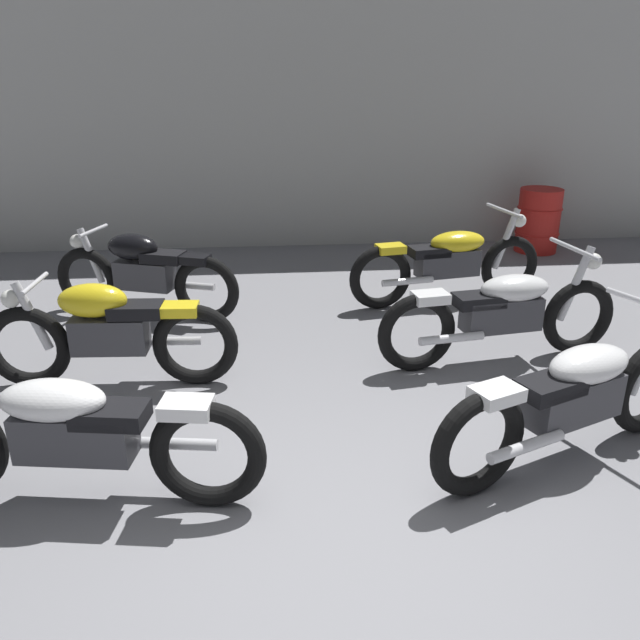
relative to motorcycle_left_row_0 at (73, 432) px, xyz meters
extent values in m
plane|color=gray|center=(1.52, -0.70, -0.45)|extent=(60.00, 60.00, 0.00)
cube|color=#B2B2AD|center=(1.52, 5.71, 1.35)|extent=(13.09, 0.24, 3.60)
torus|color=black|center=(0.75, -0.12, -0.12)|extent=(0.68, 0.21, 0.67)
cube|color=#38383D|center=(0.01, 0.00, -0.02)|extent=(0.69, 0.34, 0.28)
ellipsoid|color=white|center=(-0.09, 0.01, 0.20)|extent=(0.64, 0.41, 0.22)
cube|color=black|center=(0.23, -0.04, 0.12)|extent=(0.43, 0.30, 0.10)
cube|color=white|center=(0.66, -0.11, 0.18)|extent=(0.31, 0.24, 0.08)
cylinder|color=silver|center=(0.53, 0.05, -0.14)|extent=(0.55, 0.15, 0.07)
torus|color=black|center=(-0.75, 1.51, -0.12)|extent=(0.68, 0.15, 0.67)
torus|color=black|center=(0.55, 1.43, -0.12)|extent=(0.68, 0.15, 0.67)
cylinder|color=silver|center=(-0.67, 1.50, 0.14)|extent=(0.25, 0.08, 0.56)
cube|color=#38383D|center=(-0.10, 1.47, -0.02)|extent=(0.59, 0.27, 0.28)
ellipsoid|color=yellow|center=(-0.20, 1.47, 0.26)|extent=(0.54, 0.31, 0.26)
cube|color=black|center=(0.12, 1.46, 0.18)|extent=(0.41, 0.26, 0.10)
cube|color=yellow|center=(0.45, 1.44, 0.18)|extent=(0.29, 0.22, 0.08)
cylinder|color=silver|center=(-0.61, 1.50, 0.40)|extent=(0.06, 0.48, 0.04)
sphere|color=white|center=(-0.81, 1.51, 0.28)|extent=(0.14, 0.14, 0.14)
cylinder|color=silver|center=(0.31, 1.57, -0.14)|extent=(0.55, 0.10, 0.07)
torus|color=black|center=(-0.69, 3.20, -0.12)|extent=(0.67, 0.32, 0.67)
torus|color=black|center=(0.54, 2.78, -0.12)|extent=(0.67, 0.32, 0.67)
cylinder|color=silver|center=(-0.61, 3.17, 0.14)|extent=(0.25, 0.14, 0.56)
cube|color=#38383D|center=(-0.07, 2.99, -0.02)|extent=(0.62, 0.41, 0.28)
ellipsoid|color=black|center=(-0.17, 3.02, 0.26)|extent=(0.58, 0.43, 0.26)
cube|color=black|center=(0.13, 2.92, 0.18)|extent=(0.46, 0.36, 0.10)
cube|color=black|center=(0.45, 2.81, 0.18)|extent=(0.33, 0.28, 0.08)
cylinder|color=silver|center=(-0.56, 3.15, 0.40)|extent=(0.19, 0.47, 0.04)
sphere|color=white|center=(-0.75, 3.22, 0.28)|extent=(0.14, 0.14, 0.14)
cylinder|color=silver|center=(0.35, 2.98, -0.14)|extent=(0.54, 0.24, 0.07)
torus|color=black|center=(2.30, -0.15, -0.12)|extent=(0.66, 0.36, 0.67)
cube|color=#38383D|center=(3.00, 0.14, -0.02)|extent=(0.70, 0.48, 0.28)
ellipsoid|color=white|center=(3.09, 0.18, 0.20)|extent=(0.68, 0.53, 0.22)
cube|color=black|center=(2.79, 0.05, 0.12)|extent=(0.46, 0.38, 0.10)
cube|color=white|center=(2.40, -0.11, 0.18)|extent=(0.34, 0.29, 0.08)
cylinder|color=silver|center=(2.58, -0.17, -0.14)|extent=(0.53, 0.28, 0.07)
torus|color=black|center=(3.82, 1.73, -0.12)|extent=(0.68, 0.21, 0.67)
torus|color=black|center=(2.33, 1.51, -0.12)|extent=(0.68, 0.21, 0.67)
cylinder|color=silver|center=(3.74, 1.72, 0.19)|extent=(0.28, 0.11, 0.66)
cube|color=#38383D|center=(3.07, 1.62, -0.02)|extent=(0.69, 0.33, 0.28)
ellipsoid|color=white|center=(3.17, 1.64, 0.20)|extent=(0.64, 0.41, 0.22)
cube|color=black|center=(2.86, 1.59, 0.12)|extent=(0.43, 0.30, 0.10)
cube|color=white|center=(2.43, 1.52, 0.18)|extent=(0.31, 0.24, 0.08)
cylinder|color=silver|center=(3.68, 1.71, 0.50)|extent=(0.14, 0.68, 0.04)
sphere|color=white|center=(3.88, 1.74, 0.38)|extent=(0.14, 0.14, 0.14)
cylinder|color=silver|center=(2.60, 1.42, -0.14)|extent=(0.55, 0.15, 0.07)
torus|color=black|center=(3.78, 3.26, -0.12)|extent=(0.68, 0.23, 0.67)
torus|color=black|center=(2.30, 2.99, -0.12)|extent=(0.68, 0.23, 0.67)
cylinder|color=silver|center=(3.70, 3.25, 0.19)|extent=(0.28, 0.12, 0.66)
cube|color=#38383D|center=(3.04, 3.13, -0.02)|extent=(0.69, 0.36, 0.28)
ellipsoid|color=yellow|center=(3.14, 3.15, 0.20)|extent=(0.65, 0.42, 0.22)
cube|color=black|center=(2.82, 3.09, 0.12)|extent=(0.44, 0.31, 0.10)
cube|color=yellow|center=(2.40, 3.01, 0.18)|extent=(0.31, 0.25, 0.08)
cylinder|color=silver|center=(3.64, 3.24, 0.50)|extent=(0.16, 0.68, 0.04)
sphere|color=white|center=(3.84, 3.27, 0.38)|extent=(0.14, 0.14, 0.14)
cylinder|color=silver|center=(2.57, 2.91, -0.14)|extent=(0.55, 0.17, 0.07)
cylinder|color=red|center=(4.83, 5.01, -0.03)|extent=(0.56, 0.56, 0.85)
torus|color=red|center=(4.83, 5.01, 0.14)|extent=(0.59, 0.59, 0.03)
torus|color=red|center=(4.83, 5.01, -0.20)|extent=(0.59, 0.59, 0.03)
camera|label=1|loc=(1.10, -3.24, 1.92)|focal=36.09mm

